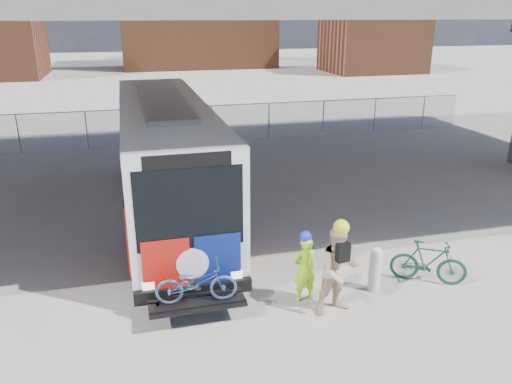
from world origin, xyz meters
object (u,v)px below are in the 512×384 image
object	(u,v)px
bike_parked	(428,262)
cyclist_hivis	(305,267)
bollard	(375,267)
cyclist_tan	(339,269)
bus	(165,148)

from	to	relation	value
bike_parked	cyclist_hivis	bearing A→B (deg)	120.37
bollard	cyclist_tan	distance (m)	1.42
bus	cyclist_hivis	size ratio (longest dim) A/B	7.64
bus	cyclist_tan	distance (m)	7.63
cyclist_tan	bike_parked	distance (m)	2.71
bus	bike_parked	world-z (taller)	bus
bollard	bike_parked	world-z (taller)	bollard
cyclist_tan	cyclist_hivis	bearing A→B (deg)	122.08
bus	bike_parked	bearing A→B (deg)	-48.64
cyclist_hivis	cyclist_tan	distance (m)	0.84
cyclist_hivis	bike_parked	world-z (taller)	cyclist_hivis
bollard	cyclist_tan	size ratio (longest dim) A/B	0.51
bollard	bus	bearing A→B (deg)	123.42
bus	cyclist_hivis	distance (m)	6.90
bollard	cyclist_tan	bearing A→B (deg)	-152.88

